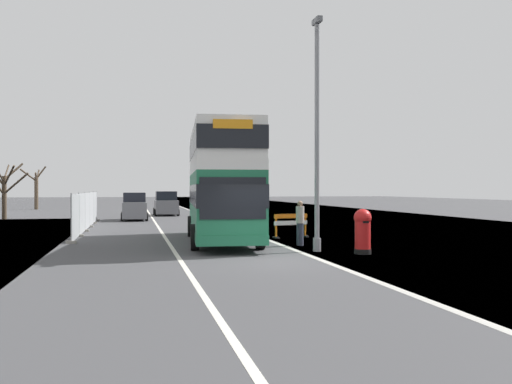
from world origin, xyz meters
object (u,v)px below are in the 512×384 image
double_decker_bus (221,182)px  pedestrian_at_kerb (300,223)px  car_receding_mid (166,204)px  car_oncoming_near (134,207)px  lamppost_foreground (317,141)px  red_pillar_postbox (363,229)px  roadworks_barrier (291,223)px

double_decker_bus → pedestrian_at_kerb: (2.91, -2.32, -1.69)m
double_decker_bus → car_receding_mid: size_ratio=2.47×
car_oncoming_near → double_decker_bus: bearing=-78.4°
lamppost_foreground → car_receding_mid: (-3.86, 29.58, -3.12)m
red_pillar_postbox → pedestrian_at_kerb: pedestrian_at_kerb is taller
car_oncoming_near → red_pillar_postbox: bearing=-71.3°
red_pillar_postbox → car_oncoming_near: bearing=108.7°
red_pillar_postbox → pedestrian_at_kerb: (-1.35, 3.26, 0.04)m
double_decker_bus → car_oncoming_near: size_ratio=2.72×
car_receding_mid → pedestrian_at_kerb: bearing=-82.0°
roadworks_barrier → lamppost_foreground: bearing=-96.4°
red_pillar_postbox → pedestrian_at_kerb: 3.53m
lamppost_foreground → pedestrian_at_kerb: (0.01, 2.19, -3.17)m
pedestrian_at_kerb → lamppost_foreground: bearing=-90.3°
car_oncoming_near → car_receding_mid: bearing=69.4°
red_pillar_postbox → car_oncoming_near: size_ratio=0.41×
double_decker_bus → car_oncoming_near: 18.33m
double_decker_bus → car_oncoming_near: bearing=101.6°
red_pillar_postbox → roadworks_barrier: (-0.71, 6.86, -0.16)m
double_decker_bus → car_receding_mid: (-0.96, 25.08, -1.64)m
car_oncoming_near → car_receding_mid: car_receding_mid is taller
roadworks_barrier → car_oncoming_near: (-7.22, 16.60, 0.24)m
double_decker_bus → lamppost_foreground: (2.90, -4.50, 1.48)m
lamppost_foreground → car_receding_mid: size_ratio=1.98×
roadworks_barrier → pedestrian_at_kerb: (-0.63, -3.60, 0.21)m
car_oncoming_near → car_receding_mid: 7.69m
red_pillar_postbox → double_decker_bus: bearing=127.4°
red_pillar_postbox → car_receding_mid: car_receding_mid is taller
double_decker_bus → pedestrian_at_kerb: 4.08m
car_receding_mid → red_pillar_postbox: bearing=-80.3°
red_pillar_postbox → car_oncoming_near: car_oncoming_near is taller
red_pillar_postbox → pedestrian_at_kerb: size_ratio=0.88×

